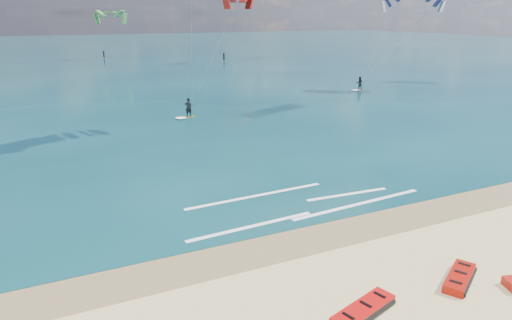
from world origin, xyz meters
The scene contains 9 objects.
ground centered at (0.00, 40.00, 0.00)m, with size 320.00×320.00×0.00m, color tan.
wet_sand_strip centered at (0.00, 3.00, 0.00)m, with size 320.00×2.40×0.01m, color brown.
sea centered at (0.00, 104.00, 0.02)m, with size 320.00×200.00×0.04m, color #093136.
packed_kite_left centered at (0.50, -2.00, 0.00)m, with size 2.67×1.01×0.37m, color red, non-canonical shape.
packed_kite_right centered at (4.69, -1.93, 0.00)m, with size 2.29×1.00×0.36m, color #A61007, non-canonical shape.
kitesurfer_main centered at (4.76, 24.13, 9.04)m, with size 8.09×8.89×17.52m.
kitesurfer_far centered at (30.27, 32.44, 6.76)m, with size 11.36×5.42×12.44m.
shoreline_foam centered at (3.14, 6.15, 0.04)m, with size 12.67×3.69×0.01m.
distant_kites centered at (-11.77, 79.22, 5.67)m, with size 74.12×34.19×13.29m.
Camera 1 is at (-7.58, -11.49, 8.94)m, focal length 32.00 mm.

